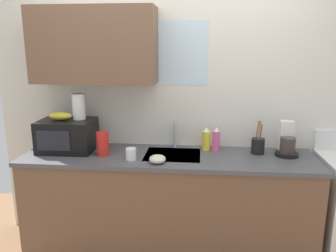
{
  "coord_description": "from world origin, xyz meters",
  "views": [
    {
      "loc": [
        0.26,
        -2.64,
        1.78
      ],
      "look_at": [
        0.0,
        0.0,
        1.15
      ],
      "focal_mm": 35.74,
      "sensor_mm": 36.0,
      "label": 1
    }
  ],
  "objects_px": {
    "dish_soap_bottle_yellow": "(206,139)",
    "mug_white": "(131,154)",
    "paper_towel_roll": "(79,107)",
    "banana_bunch": "(60,116)",
    "utensil_crock": "(258,145)",
    "small_bowl": "(157,159)",
    "coffee_maker": "(287,143)",
    "dish_soap_bottle_pink": "(216,140)",
    "cereal_canister": "(103,144)",
    "microwave": "(67,135)"
  },
  "relations": [
    {
      "from": "dish_soap_bottle_yellow",
      "to": "mug_white",
      "type": "bearing_deg",
      "value": -151.71
    },
    {
      "from": "paper_towel_roll",
      "to": "dish_soap_bottle_yellow",
      "type": "bearing_deg",
      "value": 4.33
    },
    {
      "from": "banana_bunch",
      "to": "utensil_crock",
      "type": "xyz_separation_m",
      "value": [
        1.68,
        0.07,
        -0.23
      ]
    },
    {
      "from": "mug_white",
      "to": "small_bowl",
      "type": "height_order",
      "value": "mug_white"
    },
    {
      "from": "paper_towel_roll",
      "to": "utensil_crock",
      "type": "relative_size",
      "value": 0.77
    },
    {
      "from": "coffee_maker",
      "to": "paper_towel_roll",
      "type": "bearing_deg",
      "value": -179.73
    },
    {
      "from": "dish_soap_bottle_pink",
      "to": "cereal_canister",
      "type": "distance_m",
      "value": 0.96
    },
    {
      "from": "coffee_maker",
      "to": "dish_soap_bottle_pink",
      "type": "distance_m",
      "value": 0.58
    },
    {
      "from": "coffee_maker",
      "to": "dish_soap_bottle_yellow",
      "type": "relative_size",
      "value": 1.39
    },
    {
      "from": "microwave",
      "to": "coffee_maker",
      "type": "xyz_separation_m",
      "value": [
        1.86,
        0.06,
        -0.03
      ]
    },
    {
      "from": "mug_white",
      "to": "microwave",
      "type": "bearing_deg",
      "value": 162.47
    },
    {
      "from": "paper_towel_roll",
      "to": "coffee_maker",
      "type": "height_order",
      "value": "paper_towel_roll"
    },
    {
      "from": "dish_soap_bottle_yellow",
      "to": "banana_bunch",
      "type": "bearing_deg",
      "value": -173.91
    },
    {
      "from": "paper_towel_roll",
      "to": "microwave",
      "type": "bearing_deg",
      "value": -152.83
    },
    {
      "from": "banana_bunch",
      "to": "coffee_maker",
      "type": "height_order",
      "value": "banana_bunch"
    },
    {
      "from": "banana_bunch",
      "to": "small_bowl",
      "type": "relative_size",
      "value": 1.54
    },
    {
      "from": "banana_bunch",
      "to": "dish_soap_bottle_pink",
      "type": "distance_m",
      "value": 1.35
    },
    {
      "from": "coffee_maker",
      "to": "small_bowl",
      "type": "relative_size",
      "value": 2.15
    },
    {
      "from": "dish_soap_bottle_yellow",
      "to": "utensil_crock",
      "type": "distance_m",
      "value": 0.44
    },
    {
      "from": "mug_white",
      "to": "utensil_crock",
      "type": "xyz_separation_m",
      "value": [
        1.03,
        0.26,
        0.02
      ]
    },
    {
      "from": "paper_towel_roll",
      "to": "dish_soap_bottle_pink",
      "type": "height_order",
      "value": "paper_towel_roll"
    },
    {
      "from": "coffee_maker",
      "to": "dish_soap_bottle_yellow",
      "type": "bearing_deg",
      "value": 173.56
    },
    {
      "from": "banana_bunch",
      "to": "dish_soap_bottle_pink",
      "type": "relative_size",
      "value": 0.96
    },
    {
      "from": "microwave",
      "to": "banana_bunch",
      "type": "xyz_separation_m",
      "value": [
        -0.05,
        0.0,
        0.17
      ]
    },
    {
      "from": "dish_soap_bottle_yellow",
      "to": "dish_soap_bottle_pink",
      "type": "bearing_deg",
      "value": -11.36
    },
    {
      "from": "banana_bunch",
      "to": "utensil_crock",
      "type": "relative_size",
      "value": 0.7
    },
    {
      "from": "dish_soap_bottle_pink",
      "to": "utensil_crock",
      "type": "bearing_deg",
      "value": -7.59
    },
    {
      "from": "paper_towel_roll",
      "to": "mug_white",
      "type": "bearing_deg",
      "value": -25.82
    },
    {
      "from": "dish_soap_bottle_yellow",
      "to": "small_bowl",
      "type": "height_order",
      "value": "dish_soap_bottle_yellow"
    },
    {
      "from": "banana_bunch",
      "to": "paper_towel_roll",
      "type": "distance_m",
      "value": 0.18
    },
    {
      "from": "dish_soap_bottle_pink",
      "to": "microwave",
      "type": "bearing_deg",
      "value": -174.75
    },
    {
      "from": "dish_soap_bottle_pink",
      "to": "utensil_crock",
      "type": "height_order",
      "value": "utensil_crock"
    },
    {
      "from": "mug_white",
      "to": "coffee_maker",
      "type": "bearing_deg",
      "value": 11.13
    },
    {
      "from": "utensil_crock",
      "to": "small_bowl",
      "type": "xyz_separation_m",
      "value": [
        -0.81,
        -0.32,
        -0.04
      ]
    },
    {
      "from": "banana_bunch",
      "to": "cereal_canister",
      "type": "bearing_deg",
      "value": -14.38
    },
    {
      "from": "banana_bunch",
      "to": "utensil_crock",
      "type": "bearing_deg",
      "value": 2.38
    },
    {
      "from": "dish_soap_bottle_yellow",
      "to": "cereal_canister",
      "type": "height_order",
      "value": "dish_soap_bottle_yellow"
    },
    {
      "from": "mug_white",
      "to": "small_bowl",
      "type": "distance_m",
      "value": 0.23
    },
    {
      "from": "paper_towel_roll",
      "to": "small_bowl",
      "type": "distance_m",
      "value": 0.85
    },
    {
      "from": "utensil_crock",
      "to": "banana_bunch",
      "type": "bearing_deg",
      "value": -177.62
    },
    {
      "from": "cereal_canister",
      "to": "utensil_crock",
      "type": "xyz_separation_m",
      "value": [
        1.29,
        0.17,
        -0.03
      ]
    },
    {
      "from": "coffee_maker",
      "to": "utensil_crock",
      "type": "distance_m",
      "value": 0.23
    },
    {
      "from": "dish_soap_bottle_yellow",
      "to": "cereal_canister",
      "type": "bearing_deg",
      "value": -164.78
    },
    {
      "from": "microwave",
      "to": "dish_soap_bottle_yellow",
      "type": "distance_m",
      "value": 1.2
    },
    {
      "from": "banana_bunch",
      "to": "paper_towel_roll",
      "type": "relative_size",
      "value": 0.91
    },
    {
      "from": "paper_towel_roll",
      "to": "cereal_canister",
      "type": "height_order",
      "value": "paper_towel_roll"
    },
    {
      "from": "microwave",
      "to": "small_bowl",
      "type": "relative_size",
      "value": 3.54
    },
    {
      "from": "coffee_maker",
      "to": "utensil_crock",
      "type": "bearing_deg",
      "value": 177.15
    },
    {
      "from": "microwave",
      "to": "small_bowl",
      "type": "xyz_separation_m",
      "value": [
        0.82,
        -0.25,
        -0.1
      ]
    },
    {
      "from": "small_bowl",
      "to": "paper_towel_roll",
      "type": "bearing_deg",
      "value": 157.27
    }
  ]
}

